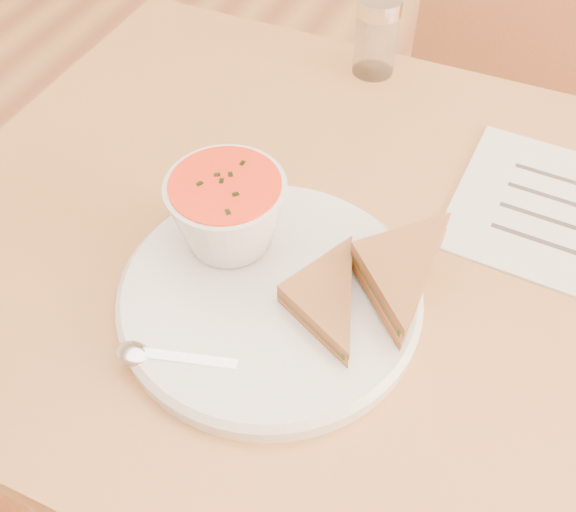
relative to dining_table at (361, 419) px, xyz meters
The scene contains 9 objects.
floor 0.38m from the dining_table, ahead, with size 5.00×6.00×0.01m, color brown.
dining_table is the anchor object (origin of this frame).
chair_far 0.48m from the dining_table, 83.09° to the left, with size 0.36×0.36×0.80m, color brown, non-canonical shape.
plate 0.41m from the dining_table, 130.29° to the right, with size 0.29×0.29×0.02m, color white, non-canonical shape.
soup_bowl 0.46m from the dining_table, 156.55° to the right, with size 0.11×0.11×0.08m, color white, non-canonical shape.
sandwich_half_a 0.43m from the dining_table, 123.17° to the right, with size 0.09×0.09×0.03m, color #9C6137, non-canonical shape.
sandwich_half_b 0.42m from the dining_table, 118.49° to the right, with size 0.10×0.10×0.03m, color #9C6137, non-canonical shape.
spoon 0.46m from the dining_table, 121.01° to the right, with size 0.16×0.03×0.01m, color silver, non-canonical shape.
condiment_shaker 0.53m from the dining_table, 112.50° to the left, with size 0.06×0.06×0.10m, color silver, non-canonical shape.
Camera 1 is at (0.07, -0.43, 1.25)m, focal length 40.00 mm.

